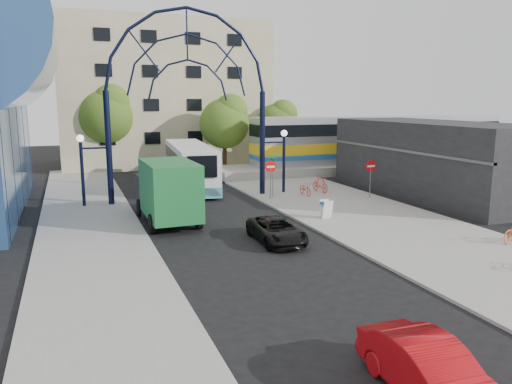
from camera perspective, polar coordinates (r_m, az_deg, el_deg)
name	(u,v)px	position (r m, az deg, el deg)	size (l,w,h in m)	color
ground	(273,266)	(19.91, 1.93, -8.40)	(120.00, 120.00, 0.00)	black
sidewalk_east	(385,224)	(27.03, 14.49, -3.52)	(8.00, 56.00, 0.12)	gray
plaza_west	(93,241)	(24.26, -18.16, -5.30)	(5.00, 50.00, 0.12)	gray
gateway_arch	(188,65)	(32.29, -7.81, 14.14)	(13.64, 0.44, 12.10)	black
stop_sign	(271,170)	(32.07, 1.69, 2.50)	(0.80, 0.07, 2.50)	slate
do_not_enter_sign	(371,170)	(33.21, 12.98, 2.48)	(0.76, 0.07, 2.48)	slate
street_name_sign	(273,167)	(32.76, 1.94, 2.91)	(0.70, 0.70, 2.80)	slate
sandwich_board	(326,207)	(27.27, 8.03, -1.69)	(0.55, 0.61, 0.99)	white
commercial_block_east	(434,159)	(36.14, 19.65, 3.60)	(6.00, 16.00, 5.00)	black
apartment_block	(161,94)	(53.18, -10.76, 10.90)	(20.00, 12.10, 14.00)	tan
train_platform	(380,165)	(48.27, 14.00, 2.97)	(32.00, 5.00, 0.80)	gray
train_car	(381,139)	(48.03, 14.13, 5.93)	(25.10, 3.05, 4.20)	#B7B7BC
tree_north_a	(226,121)	(45.37, -3.46, 8.14)	(4.48, 4.48, 7.00)	#382314
tree_north_b	(107,113)	(47.46, -16.69, 8.62)	(5.12, 5.12, 8.00)	#382314
tree_north_c	(278,122)	(49.33, 2.59, 7.95)	(4.16, 4.16, 6.50)	#382314
city_bus	(190,165)	(37.46, -7.54, 3.06)	(3.65, 11.80, 3.19)	silver
green_truck	(167,191)	(26.90, -10.18, 0.10)	(2.66, 6.67, 3.35)	black
black_suv	(277,230)	(22.93, 2.37, -4.39)	(1.86, 4.03, 1.12)	black
red_sedan	(431,372)	(12.06, 19.32, -18.80)	(1.39, 3.99, 1.31)	#AC0A10
bike_near_a	(305,189)	(33.80, 5.67, 0.39)	(0.57, 1.64, 0.86)	#E9472E
bike_near_b	(320,184)	(35.05, 7.35, 0.88)	(0.50, 1.76, 1.06)	red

